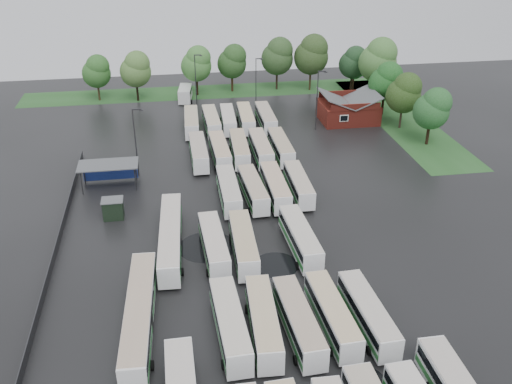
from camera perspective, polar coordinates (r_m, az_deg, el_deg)
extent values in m
plane|color=black|center=(64.20, -0.06, -6.93)|extent=(160.00, 160.00, 0.00)
cube|color=maroon|center=(106.39, 9.18, 7.92)|extent=(10.00, 8.00, 3.40)
cube|color=#4C4F51|center=(104.85, 7.96, 9.22)|extent=(5.07, 8.60, 2.19)
cube|color=#4C4F51|center=(106.38, 10.58, 9.28)|extent=(5.07, 8.60, 2.19)
cube|color=maroon|center=(102.11, 9.94, 8.35)|extent=(9.00, 0.20, 1.20)
cube|color=silver|center=(102.06, 8.80, 7.30)|extent=(1.60, 0.12, 1.20)
cylinder|color=#2D2D30|center=(81.17, -17.04, 0.86)|extent=(0.16, 0.16, 3.40)
cylinder|color=#2D2D30|center=(80.39, -11.97, 1.24)|extent=(0.16, 0.16, 3.40)
cylinder|color=#2D2D30|center=(84.05, -16.81, 1.81)|extent=(0.16, 0.16, 3.40)
cylinder|color=#2D2D30|center=(83.29, -11.92, 2.18)|extent=(0.16, 0.16, 3.40)
cube|color=#4C4F51|center=(81.42, -14.59, 2.68)|extent=(8.20, 4.20, 0.15)
cube|color=navy|center=(83.91, -14.35, 2.02)|extent=(7.60, 0.08, 2.60)
cube|color=black|center=(74.21, -14.09, -1.67)|extent=(2.50, 2.00, 2.50)
cube|color=#4C4F51|center=(73.61, -14.21, -0.77)|extent=(2.70, 2.20, 0.12)
cube|color=#235120|center=(123.20, -3.98, 10.01)|extent=(80.00, 10.00, 0.01)
cube|color=#235120|center=(110.39, 14.10, 7.22)|extent=(10.00, 50.00, 0.01)
cube|color=#2D2D30|center=(71.44, -19.05, -4.20)|extent=(0.10, 50.00, 1.20)
cube|color=white|center=(53.06, -2.62, -13.07)|extent=(2.74, 11.23, 2.56)
cube|color=black|center=(52.74, -2.63, -12.64)|extent=(2.78, 10.79, 0.82)
cube|color=#2B7139|center=(53.43, -2.61, -13.53)|extent=(2.78, 11.01, 0.56)
cube|color=beige|center=(52.22, -2.65, -11.95)|extent=(2.64, 10.90, 0.11)
cylinder|color=black|center=(51.27, -2.09, -16.70)|extent=(2.37, 0.89, 0.89)
cylinder|color=black|center=(56.62, -3.03, -11.76)|extent=(2.37, 0.89, 0.89)
cube|color=white|center=(53.31, 0.73, -12.83)|extent=(2.87, 11.14, 2.53)
cube|color=black|center=(52.99, 0.74, -12.41)|extent=(2.90, 10.71, 0.81)
cube|color=#2B7834|center=(53.67, 0.73, -13.29)|extent=(2.90, 10.93, 0.56)
cube|color=tan|center=(52.49, 0.74, -11.73)|extent=(2.76, 10.81, 0.11)
cylinder|color=black|center=(51.56, 1.42, -16.39)|extent=(2.35, 0.88, 0.88)
cylinder|color=black|center=(56.81, 0.11, -11.56)|extent=(2.35, 0.88, 0.88)
cube|color=white|center=(53.52, 4.26, -12.76)|extent=(2.83, 11.01, 2.50)
cube|color=black|center=(53.20, 4.28, -12.35)|extent=(2.87, 10.57, 0.80)
cube|color=#246B2E|center=(53.87, 4.24, -13.21)|extent=(2.87, 10.79, 0.55)
cube|color=tan|center=(52.71, 4.31, -11.68)|extent=(2.73, 10.67, 0.11)
cylinder|color=black|center=(51.82, 5.11, -16.25)|extent=(2.32, 0.87, 0.87)
cylinder|color=black|center=(56.94, 3.41, -11.53)|extent=(2.32, 0.87, 0.87)
cube|color=white|center=(54.63, 7.61, -12.04)|extent=(2.74, 10.83, 2.46)
cube|color=black|center=(54.32, 7.65, -11.64)|extent=(2.77, 10.40, 0.79)
cube|color=#30783B|center=(54.97, 7.58, -12.48)|extent=(2.77, 10.62, 0.54)
cube|color=#CAB287|center=(53.84, 7.70, -10.98)|extent=(2.63, 10.50, 0.11)
cylinder|color=black|center=(52.96, 8.59, -15.36)|extent=(2.28, 0.86, 0.86)
cylinder|color=black|center=(57.96, 6.59, -10.89)|extent=(2.28, 0.86, 0.86)
cube|color=white|center=(55.26, 11.12, -11.85)|extent=(2.73, 10.79, 2.45)
cube|color=black|center=(54.95, 11.16, -11.45)|extent=(2.76, 10.36, 0.78)
cube|color=#2C7C35|center=(55.59, 11.07, -12.29)|extent=(2.76, 10.57, 0.54)
cube|color=#BFB4A6|center=(54.48, 11.23, -10.81)|extent=(2.63, 10.46, 0.11)
cylinder|color=black|center=(53.64, 12.23, -15.10)|extent=(2.27, 0.86, 0.86)
cylinder|color=black|center=(58.51, 9.90, -10.74)|extent=(2.27, 0.86, 0.86)
cube|color=white|center=(64.14, -4.24, -5.27)|extent=(2.71, 11.04, 2.51)
cube|color=black|center=(63.88, -4.26, -4.89)|extent=(2.75, 10.60, 0.80)
cube|color=#2D7132|center=(64.44, -4.23, -5.69)|extent=(2.75, 10.82, 0.55)
cube|color=beige|center=(63.46, -4.28, -4.28)|extent=(2.61, 10.70, 0.11)
cylinder|color=black|center=(61.92, -3.89, -7.97)|extent=(2.33, 0.88, 0.88)
cylinder|color=black|center=(67.77, -4.49, -4.61)|extent=(2.33, 0.88, 0.88)
cube|color=white|center=(64.04, -1.26, -5.21)|extent=(2.66, 11.26, 2.57)
cube|color=black|center=(63.77, -1.27, -4.82)|extent=(2.71, 10.81, 0.82)
cube|color=#2E6F38|center=(64.34, -1.26, -5.64)|extent=(2.70, 11.04, 0.56)
cube|color=tan|center=(63.34, -1.28, -4.20)|extent=(2.56, 10.92, 0.11)
cylinder|color=black|center=(61.79, -0.78, -7.97)|extent=(2.38, 0.90, 0.90)
cylinder|color=black|center=(67.74, -1.68, -4.54)|extent=(2.38, 0.90, 0.90)
cube|color=white|center=(65.35, 4.42, -4.57)|extent=(2.77, 11.31, 2.57)
cube|color=black|center=(65.08, 4.44, -4.19)|extent=(2.81, 10.86, 0.82)
cube|color=#20772A|center=(65.65, 4.41, -4.99)|extent=(2.81, 11.08, 0.57)
cube|color=beige|center=(64.67, 4.47, -3.57)|extent=(2.66, 10.97, 0.11)
cylinder|color=black|center=(63.13, 5.13, -7.25)|extent=(2.39, 0.90, 0.90)
cylinder|color=black|center=(69.00, 3.71, -3.95)|extent=(2.39, 0.90, 0.90)
cube|color=white|center=(75.67, -2.75, 0.14)|extent=(2.39, 11.17, 2.56)
cube|color=black|center=(75.44, -2.76, 0.49)|extent=(2.44, 10.73, 0.82)
cube|color=#2A7B3A|center=(75.93, -2.74, -0.24)|extent=(2.43, 10.95, 0.56)
cube|color=#BCB2A5|center=(75.08, -2.77, 1.05)|extent=(2.29, 10.84, 0.11)
cylinder|color=black|center=(73.13, -2.40, -2.00)|extent=(2.37, 0.89, 0.89)
cylinder|color=black|center=(79.42, -3.03, 0.47)|extent=(2.37, 0.89, 0.89)
cube|color=white|center=(76.01, -0.30, 0.27)|extent=(2.77, 10.95, 2.49)
cube|color=black|center=(75.79, -0.30, 0.60)|extent=(2.80, 10.52, 0.80)
cube|color=#166B1F|center=(76.26, -0.30, -0.10)|extent=(2.80, 10.73, 0.55)
cube|color=tan|center=(75.44, -0.31, 1.14)|extent=(2.66, 10.62, 0.11)
cylinder|color=black|center=(73.56, 0.12, -1.80)|extent=(2.31, 0.87, 0.87)
cylinder|color=black|center=(79.64, -0.69, 0.58)|extent=(2.31, 0.87, 0.87)
cube|color=white|center=(76.53, 1.95, 0.50)|extent=(2.41, 11.29, 2.58)
cube|color=black|center=(76.30, 1.95, 0.85)|extent=(2.47, 10.84, 0.83)
cube|color=#317B37|center=(76.78, 1.94, 0.12)|extent=(2.46, 11.07, 0.57)
cube|color=tan|center=(75.94, 1.96, 1.40)|extent=(2.32, 10.95, 0.11)
cylinder|color=black|center=(73.99, 2.46, -1.63)|extent=(2.40, 0.90, 0.90)
cylinder|color=black|center=(80.27, 1.44, 0.81)|extent=(2.40, 0.90, 0.90)
cube|color=white|center=(77.61, 4.29, 0.76)|extent=(2.43, 10.74, 2.45)
cube|color=black|center=(77.39, 4.30, 1.08)|extent=(2.47, 10.31, 0.78)
cube|color=#1E6D29|center=(77.84, 4.27, 0.40)|extent=(2.47, 10.52, 0.54)
cube|color=#B8A892|center=(77.05, 4.32, 1.60)|extent=(2.33, 10.41, 0.11)
cylinder|color=black|center=(75.21, 4.84, -1.22)|extent=(2.27, 0.86, 0.86)
cylinder|color=black|center=(81.13, 3.71, 1.04)|extent=(2.27, 0.86, 0.86)
cube|color=white|center=(87.91, -5.76, 3.99)|extent=(2.34, 11.12, 2.55)
cube|color=black|center=(87.72, -5.78, 4.30)|extent=(2.40, 10.68, 0.82)
cube|color=#21762C|center=(88.13, -5.74, 3.66)|extent=(2.39, 10.90, 0.56)
cube|color=#AF9F8F|center=(87.41, -5.80, 4.79)|extent=(2.25, 10.79, 0.11)
cylinder|color=black|center=(85.17, -5.55, 2.28)|extent=(2.36, 0.89, 0.89)
cylinder|color=black|center=(91.68, -5.88, 4.12)|extent=(2.36, 0.89, 0.89)
cube|color=white|center=(88.01, -3.64, 4.10)|extent=(2.52, 11.08, 2.53)
cube|color=black|center=(87.82, -3.65, 4.40)|extent=(2.57, 10.64, 0.81)
cube|color=#2C7B36|center=(88.23, -3.63, 3.76)|extent=(2.56, 10.86, 0.56)
cube|color=tan|center=(87.51, -3.66, 4.89)|extent=(2.42, 10.75, 0.11)
cylinder|color=black|center=(85.30, -3.37, 2.41)|extent=(2.35, 0.88, 0.88)
cylinder|color=black|center=(91.75, -3.84, 4.21)|extent=(2.35, 0.88, 0.88)
cube|color=white|center=(88.69, -1.66, 4.34)|extent=(2.82, 11.27, 2.56)
cube|color=black|center=(88.50, -1.67, 4.65)|extent=(2.85, 10.83, 0.82)
cube|color=#1B7224|center=(88.91, -1.66, 4.01)|extent=(2.85, 11.05, 0.56)
cube|color=tan|center=(88.19, -1.67, 5.14)|extent=(2.71, 10.93, 0.11)
cylinder|color=black|center=(85.95, -1.33, 2.65)|extent=(2.38, 0.89, 0.89)
cylinder|color=black|center=(92.46, -1.95, 4.45)|extent=(2.38, 0.89, 0.89)
cube|color=white|center=(88.80, 0.48, 4.39)|extent=(2.40, 11.29, 2.58)
cube|color=black|center=(88.61, 0.48, 4.70)|extent=(2.46, 10.84, 0.83)
cube|color=#197129|center=(89.02, 0.48, 4.06)|extent=(2.45, 11.06, 0.57)
cube|color=tan|center=(88.30, 0.48, 5.20)|extent=(2.31, 10.95, 0.11)
cylinder|color=black|center=(86.06, 0.88, 2.69)|extent=(2.40, 0.90, 0.90)
cylinder|color=black|center=(92.59, 0.10, 4.50)|extent=(2.40, 0.90, 0.90)
cube|color=white|center=(89.41, 2.49, 4.50)|extent=(2.32, 11.05, 2.53)
cube|color=black|center=(89.22, 2.50, 4.80)|extent=(2.37, 10.61, 0.81)
cube|color=#2D7433|center=(89.62, 2.48, 4.18)|extent=(2.36, 10.83, 0.56)
cube|color=tan|center=(88.91, 2.51, 5.29)|extent=(2.22, 10.72, 0.11)
cylinder|color=black|center=(86.73, 2.94, 2.85)|extent=(2.35, 0.88, 0.88)
cylinder|color=black|center=(93.09, 2.05, 4.61)|extent=(2.35, 0.88, 0.88)
cube|color=white|center=(100.56, -6.47, 6.96)|extent=(2.77, 11.13, 2.53)
cube|color=black|center=(100.39, -6.48, 7.23)|extent=(2.81, 10.69, 0.81)
cube|color=#1A722A|center=(100.75, -6.45, 6.66)|extent=(2.81, 10.91, 0.56)
cube|color=tan|center=(100.13, -6.51, 7.66)|extent=(2.66, 10.80, 0.11)
cylinder|color=black|center=(97.70, -6.31, 5.56)|extent=(2.35, 0.88, 0.88)
cylinder|color=black|center=(104.32, -6.55, 6.96)|extent=(2.35, 0.88, 0.88)
cube|color=white|center=(100.63, -4.48, 7.06)|extent=(2.46, 11.09, 2.53)
cube|color=black|center=(100.46, -4.49, 7.33)|extent=(2.51, 10.64, 0.81)
cube|color=#1D7A2B|center=(100.82, -4.47, 6.76)|extent=(2.50, 10.87, 0.56)
cube|color=#C3B394|center=(100.19, -4.51, 7.77)|extent=(2.36, 10.75, 0.11)
cylinder|color=black|center=(97.77, -4.26, 5.67)|extent=(2.35, 0.88, 0.88)
cylinder|color=black|center=(104.38, -4.63, 7.06)|extent=(2.35, 0.88, 0.88)
cube|color=white|center=(101.37, -2.80, 7.24)|extent=(2.74, 10.84, 2.46)
cube|color=black|center=(101.21, -2.81, 7.50)|extent=(2.78, 10.41, 0.79)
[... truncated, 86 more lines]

